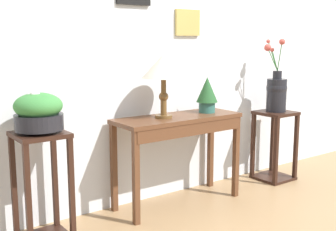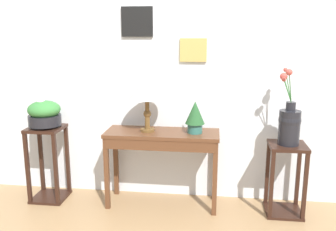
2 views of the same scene
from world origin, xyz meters
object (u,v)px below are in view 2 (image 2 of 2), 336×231
(table_lamp, at_px, (147,90))
(potted_plant_on_console, at_px, (195,116))
(pedestal_stand_right, at_px, (285,179))
(pedestal_stand_left, at_px, (48,163))
(flower_vase_tall_right, at_px, (289,123))
(console_table, at_px, (162,144))
(planter_bowl_wide_left, at_px, (44,113))

(table_lamp, height_order, potted_plant_on_console, table_lamp)
(pedestal_stand_right, bearing_deg, pedestal_stand_left, 179.62)
(potted_plant_on_console, bearing_deg, pedestal_stand_left, -179.16)
(pedestal_stand_right, relative_size, flower_vase_tall_right, 0.98)
(console_table, bearing_deg, potted_plant_on_console, 3.60)
(table_lamp, bearing_deg, flower_vase_tall_right, -1.72)
(pedestal_stand_right, bearing_deg, planter_bowl_wide_left, 179.62)
(table_lamp, distance_m, planter_bowl_wide_left, 1.08)
(pedestal_stand_left, xyz_separation_m, pedestal_stand_right, (2.39, -0.02, -0.04))
(table_lamp, xyz_separation_m, flower_vase_tall_right, (1.34, -0.04, -0.27))
(pedestal_stand_left, relative_size, planter_bowl_wide_left, 2.40)
(console_table, relative_size, pedestal_stand_right, 1.60)
(potted_plant_on_console, distance_m, pedestal_stand_right, 1.06)
(console_table, bearing_deg, pedestal_stand_left, -179.90)
(console_table, xyz_separation_m, pedestal_stand_left, (-1.20, -0.00, -0.26))
(potted_plant_on_console, distance_m, planter_bowl_wide_left, 1.52)
(flower_vase_tall_right, bearing_deg, pedestal_stand_left, 179.64)
(table_lamp, bearing_deg, pedestal_stand_right, -1.74)
(table_lamp, xyz_separation_m, potted_plant_on_console, (0.47, -0.00, -0.24))
(potted_plant_on_console, relative_size, flower_vase_tall_right, 0.44)
(pedestal_stand_right, distance_m, flower_vase_tall_right, 0.56)
(console_table, relative_size, table_lamp, 2.13)
(console_table, distance_m, potted_plant_on_console, 0.43)
(planter_bowl_wide_left, bearing_deg, pedestal_stand_left, -2.92)
(console_table, height_order, table_lamp, table_lamp)
(pedestal_stand_left, bearing_deg, flower_vase_tall_right, -0.36)
(table_lamp, bearing_deg, console_table, -8.96)
(console_table, distance_m, planter_bowl_wide_left, 1.23)
(potted_plant_on_console, xyz_separation_m, planter_bowl_wide_left, (-1.52, -0.02, -0.02))
(pedestal_stand_left, xyz_separation_m, flower_vase_tall_right, (2.39, -0.02, 0.52))
(planter_bowl_wide_left, height_order, pedestal_stand_right, planter_bowl_wide_left)
(potted_plant_on_console, relative_size, pedestal_stand_left, 0.40)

